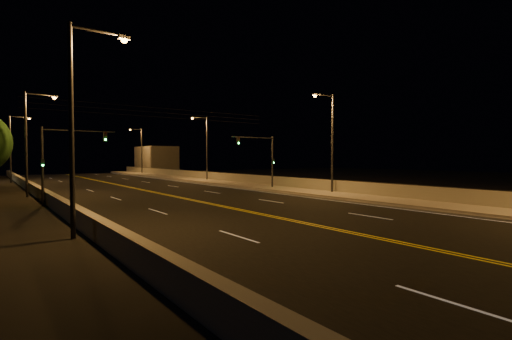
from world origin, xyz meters
TOP-DOWN VIEW (x-y plane):
  - road at (0.00, 20.00)m, footprint 18.00×120.00m
  - sidewalk at (10.80, 20.00)m, footprint 3.60×120.00m
  - curb at (8.93, 20.00)m, footprint 0.14×120.00m
  - parapet_wall at (12.45, 20.00)m, footprint 0.30×120.00m
  - jersey_barrier at (-9.45, 20.00)m, footprint 0.45×120.00m
  - distant_building_right at (16.50, 73.29)m, footprint 6.00×10.00m
  - parapet_rail at (12.45, 20.00)m, footprint 0.06×120.00m
  - lane_markings at (0.00, 19.93)m, footprint 17.32×116.00m
  - streetlight_1 at (11.52, 19.87)m, footprint 2.55×0.28m
  - streetlight_2 at (11.52, 42.68)m, footprint 2.55×0.28m
  - streetlight_3 at (11.52, 68.71)m, footprint 2.55×0.28m
  - streetlight_4 at (-9.92, 14.33)m, footprint 2.55×0.28m
  - streetlight_5 at (-9.92, 34.18)m, footprint 2.55×0.28m
  - streetlight_6 at (-9.92, 56.13)m, footprint 2.55×0.28m
  - traffic_signal_right at (9.94, 27.32)m, footprint 5.11×0.31m
  - traffic_signal_left at (-8.74, 27.32)m, footprint 5.11×0.31m
  - overhead_wires at (0.00, 29.50)m, footprint 22.00×0.03m

SIDE VIEW (x-z plane):
  - road at x=0.00m, z-range 0.00..0.02m
  - lane_markings at x=0.00m, z-range 0.02..0.02m
  - curb at x=8.93m, z-range 0.00..0.15m
  - sidewalk at x=10.80m, z-range 0.00..0.30m
  - jersey_barrier at x=-9.45m, z-range 0.00..0.93m
  - parapet_wall at x=12.45m, z-range 0.30..1.30m
  - parapet_rail at x=12.45m, z-range 1.30..1.36m
  - distant_building_right at x=16.50m, z-range 0.00..5.61m
  - traffic_signal_right at x=9.94m, z-range 0.79..6.32m
  - traffic_signal_left at x=-8.74m, z-range 0.79..6.32m
  - streetlight_1 at x=11.52m, z-range 0.70..9.62m
  - streetlight_2 at x=11.52m, z-range 0.70..9.62m
  - streetlight_3 at x=11.52m, z-range 0.70..9.62m
  - streetlight_4 at x=-9.92m, z-range 0.70..9.62m
  - streetlight_5 at x=-9.92m, z-range 0.70..9.62m
  - streetlight_6 at x=-9.92m, z-range 0.70..9.62m
  - overhead_wires at x=0.00m, z-range 6.98..7.81m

